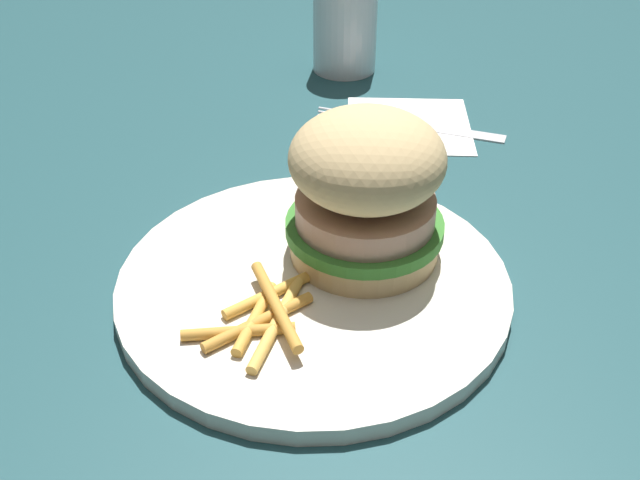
# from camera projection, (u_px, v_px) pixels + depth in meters

# --- Properties ---
(ground_plane) EXTENTS (1.60, 1.60, 0.00)m
(ground_plane) POSITION_uv_depth(u_px,v_px,m) (314.00, 284.00, 0.51)
(ground_plane) COLOR #1E474C
(plate) EXTENTS (0.25, 0.25, 0.01)m
(plate) POSITION_uv_depth(u_px,v_px,m) (320.00, 285.00, 0.50)
(plate) COLOR silver
(plate) RESTS_ON ground_plane
(sandwich) EXTENTS (0.10, 0.10, 0.10)m
(sandwich) POSITION_uv_depth(u_px,v_px,m) (366.00, 188.00, 0.49)
(sandwich) COLOR tan
(sandwich) RESTS_ON plate
(fries_pile) EXTENTS (0.09, 0.08, 0.01)m
(fries_pile) POSITION_uv_depth(u_px,v_px,m) (264.00, 315.00, 0.46)
(fries_pile) COLOR gold
(fries_pile) RESTS_ON plate
(napkin) EXTENTS (0.11, 0.11, 0.00)m
(napkin) POSITION_uv_depth(u_px,v_px,m) (409.00, 125.00, 0.69)
(napkin) COLOR white
(napkin) RESTS_ON ground_plane
(fork) EXTENTS (0.06, 0.17, 0.00)m
(fork) POSITION_uv_depth(u_px,v_px,m) (407.00, 122.00, 0.69)
(fork) COLOR silver
(fork) RESTS_ON napkin
(drink_glass) EXTENTS (0.06, 0.06, 0.11)m
(drink_glass) POSITION_uv_depth(u_px,v_px,m) (345.00, 26.00, 0.77)
(drink_glass) COLOR silver
(drink_glass) RESTS_ON ground_plane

